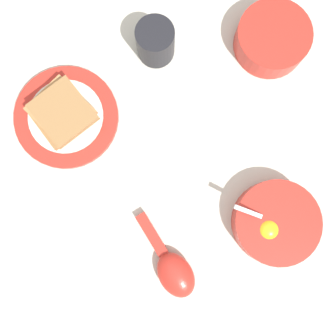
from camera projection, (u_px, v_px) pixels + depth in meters
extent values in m
plane|color=beige|center=(133.00, 161.00, 0.68)|extent=(3.00, 3.00, 0.00)
cylinder|color=red|center=(275.00, 222.00, 0.65)|extent=(0.14, 0.14, 0.05)
cylinder|color=white|center=(276.00, 222.00, 0.65)|extent=(0.12, 0.12, 0.02)
ellipsoid|color=yellow|center=(269.00, 230.00, 0.63)|extent=(0.03, 0.03, 0.02)
cylinder|color=black|center=(279.00, 232.00, 0.63)|extent=(0.04, 0.04, 0.00)
ellipsoid|color=silver|center=(270.00, 220.00, 0.63)|extent=(0.03, 0.02, 0.01)
cube|color=silver|center=(248.00, 212.00, 0.61)|extent=(0.02, 0.05, 0.03)
cylinder|color=red|center=(66.00, 117.00, 0.69)|extent=(0.18, 0.18, 0.01)
cylinder|color=white|center=(66.00, 116.00, 0.68)|extent=(0.13, 0.13, 0.00)
cube|color=#9E7042|center=(61.00, 114.00, 0.67)|extent=(0.13, 0.13, 0.01)
cube|color=tan|center=(61.00, 111.00, 0.66)|extent=(0.12, 0.12, 0.01)
cube|color=#9E7042|center=(63.00, 112.00, 0.65)|extent=(0.12, 0.12, 0.01)
ellipsoid|color=red|center=(176.00, 275.00, 0.64)|extent=(0.10, 0.09, 0.04)
cube|color=red|center=(153.00, 236.00, 0.66)|extent=(0.08, 0.06, 0.02)
cylinder|color=red|center=(272.00, 39.00, 0.68)|extent=(0.13, 0.13, 0.05)
cylinder|color=white|center=(274.00, 35.00, 0.67)|extent=(0.10, 0.10, 0.01)
cylinder|color=black|center=(155.00, 42.00, 0.67)|extent=(0.07, 0.07, 0.07)
cylinder|color=#472B16|center=(155.00, 35.00, 0.64)|extent=(0.05, 0.05, 0.01)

